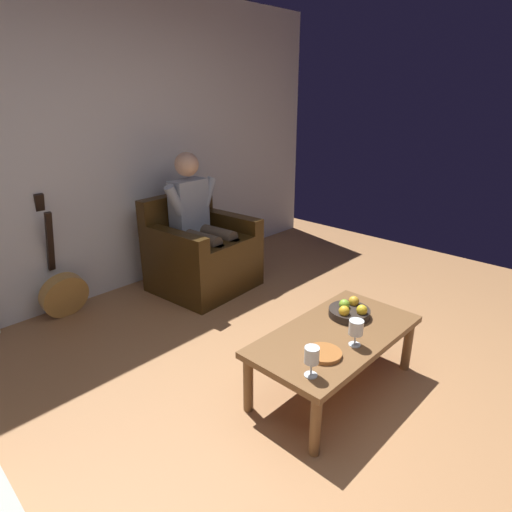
# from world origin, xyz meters

# --- Properties ---
(ground_plane) EXTENTS (6.47, 6.47, 0.00)m
(ground_plane) POSITION_xyz_m (0.00, 0.00, 0.00)
(ground_plane) COLOR #A27046
(wall_back) EXTENTS (5.67, 0.06, 2.66)m
(wall_back) POSITION_xyz_m (0.00, -2.72, 1.33)
(wall_back) COLOR silver
(wall_back) RESTS_ON ground
(armchair) EXTENTS (0.90, 0.85, 0.88)m
(armchair) POSITION_xyz_m (-0.70, -2.14, 0.32)
(armchair) COLOR #36230B
(armchair) RESTS_ON ground
(person_seated) EXTENTS (0.62, 0.63, 1.27)m
(person_seated) POSITION_xyz_m (-0.70, -2.14, 0.69)
(person_seated) COLOR #919AA8
(person_seated) RESTS_ON ground
(coffee_table) EXTENTS (1.14, 0.60, 0.40)m
(coffee_table) POSITION_xyz_m (-0.26, -0.34, 0.35)
(coffee_table) COLOR brown
(coffee_table) RESTS_ON ground
(guitar) EXTENTS (0.38, 0.30, 1.03)m
(guitar) POSITION_xyz_m (0.47, -2.52, 0.23)
(guitar) COLOR #B07F3D
(guitar) RESTS_ON ground
(wine_glass_near) EXTENTS (0.08, 0.08, 0.16)m
(wine_glass_near) POSITION_xyz_m (-0.22, -0.19, 0.51)
(wine_glass_near) COLOR silver
(wine_glass_near) RESTS_ON coffee_table
(wine_glass_far) EXTENTS (0.08, 0.08, 0.17)m
(wine_glass_far) POSITION_xyz_m (0.19, -0.20, 0.51)
(wine_glass_far) COLOR silver
(wine_glass_far) RESTS_ON coffee_table
(fruit_bowl) EXTENTS (0.27, 0.27, 0.11)m
(fruit_bowl) POSITION_xyz_m (-0.50, -0.40, 0.44)
(fruit_bowl) COLOR #2C241E
(fruit_bowl) RESTS_ON coffee_table
(decorative_dish) EXTENTS (0.20, 0.20, 0.02)m
(decorative_dish) POSITION_xyz_m (-0.01, -0.26, 0.41)
(decorative_dish) COLOR #A8642F
(decorative_dish) RESTS_ON coffee_table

